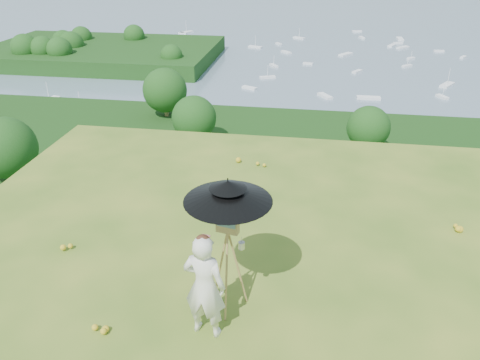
# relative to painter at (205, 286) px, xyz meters

# --- Properties ---
(ground) EXTENTS (14.00, 14.00, 0.00)m
(ground) POSITION_rel_painter_xyz_m (1.23, 0.71, -0.84)
(ground) COLOR #406C1F
(ground) RESTS_ON ground
(forest_slope) EXTENTS (140.00, 56.00, 22.00)m
(forest_slope) POSITION_rel_painter_xyz_m (1.23, 35.71, -29.84)
(forest_slope) COLOR #17370F
(forest_slope) RESTS_ON bay_water
(shoreline_tier) EXTENTS (170.00, 28.00, 8.00)m
(shoreline_tier) POSITION_rel_painter_xyz_m (1.23, 75.71, -36.84)
(shoreline_tier) COLOR #71675B
(shoreline_tier) RESTS_ON bay_water
(bay_water) EXTENTS (700.00, 700.00, 0.00)m
(bay_water) POSITION_rel_painter_xyz_m (1.23, 240.71, -34.84)
(bay_water) COLOR slate
(bay_water) RESTS_ON ground
(peninsula) EXTENTS (90.00, 60.00, 12.00)m
(peninsula) POSITION_rel_painter_xyz_m (-73.77, 155.71, -29.84)
(peninsula) COLOR #17370F
(peninsula) RESTS_ON bay_water
(slope_trees) EXTENTS (110.00, 50.00, 6.00)m
(slope_trees) POSITION_rel_painter_xyz_m (1.23, 35.71, -15.84)
(slope_trees) COLOR #194A16
(slope_trees) RESTS_ON forest_slope
(harbor_town) EXTENTS (110.00, 22.00, 5.00)m
(harbor_town) POSITION_rel_painter_xyz_m (1.23, 75.71, -30.34)
(harbor_town) COLOR silver
(harbor_town) RESTS_ON shoreline_tier
(moored_boats) EXTENTS (140.00, 140.00, 0.70)m
(moored_boats) POSITION_rel_painter_xyz_m (-11.27, 161.71, -34.49)
(moored_boats) COLOR white
(moored_boats) RESTS_ON bay_water
(wildflowers) EXTENTS (10.00, 10.50, 0.12)m
(wildflowers) POSITION_rel_painter_xyz_m (1.23, 0.96, -0.78)
(wildflowers) COLOR gold
(wildflowers) RESTS_ON ground
(painter) EXTENTS (0.67, 0.49, 1.68)m
(painter) POSITION_rel_painter_xyz_m (0.00, 0.00, 0.00)
(painter) COLOR white
(painter) RESTS_ON ground
(field_easel) EXTENTS (0.78, 0.78, 1.72)m
(field_easel) POSITION_rel_painter_xyz_m (0.23, 0.57, 0.02)
(field_easel) COLOR olive
(field_easel) RESTS_ON ground
(sun_umbrella) EXTENTS (1.58, 1.58, 0.82)m
(sun_umbrella) POSITION_rel_painter_xyz_m (0.24, 0.60, 0.99)
(sun_umbrella) COLOR black
(sun_umbrella) RESTS_ON field_easel
(painter_cap) EXTENTS (0.25, 0.28, 0.10)m
(painter_cap) POSITION_rel_painter_xyz_m (0.00, 0.00, 0.79)
(painter_cap) COLOR #CF717A
(painter_cap) RESTS_ON painter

